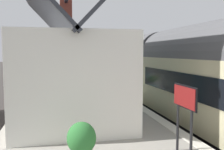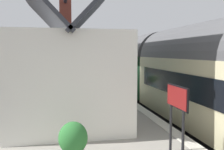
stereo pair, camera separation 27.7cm
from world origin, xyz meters
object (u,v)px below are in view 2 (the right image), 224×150
Objects in this scene: lamp_post_platform at (94,49)px; planter_under_sign at (45,75)px; bench_mid_platform at (74,72)px; station_building at (67,70)px; bench_by_lamp at (83,78)px; station_sign_board at (177,103)px; planter_edge_near at (90,74)px; planter_bench_right at (94,76)px; planter_edge_far at (73,141)px; train at (162,71)px; planter_bench_left at (93,82)px; planter_corner_building at (50,71)px.

planter_under_sign is at bearing 82.07° from lamp_post_platform.
station_building is at bearing 176.11° from bench_mid_platform.
station_sign_board is at bearing -175.37° from bench_by_lamp.
planter_under_sign is 4.74m from planter_edge_near.
planter_edge_near is at bearing -0.17° from lamp_post_platform.
planter_edge_far is at bearing 171.17° from planter_bench_right.
planter_under_sign is 0.23× the size of lamp_post_platform.
planter_bench_left is at bearing 50.82° from train.
planter_edge_far is at bearing 171.08° from lamp_post_platform.
bench_by_lamp is at bearing -5.67° from planter_edge_far.
bench_mid_platform is at bearing 26.77° from lamp_post_platform.
station_sign_board reaches higher than planter_edge_near.
bench_mid_platform is 1.62× the size of planter_edge_near.
planter_bench_left is (-9.81, -2.94, -0.08)m from planter_corner_building.
train is 14.03m from planter_corner_building.
planter_bench_right is at bearing -178.42° from planter_edge_near.
planter_edge_far is 0.98× the size of planter_under_sign.
bench_by_lamp is 1.63× the size of planter_edge_near.
planter_bench_right is (15.94, -2.48, -0.14)m from planter_edge_far.
train is 23.40× the size of planter_corner_building.
planter_corner_building is at bearing 26.61° from train.
bench_mid_platform and bench_by_lamp have the same top height.
planter_edge_far is 10.21m from planter_bench_left.
planter_edge_near is at bearing -7.43° from planter_edge_far.
planter_edge_far is 1.04× the size of planter_bench_left.
planter_corner_building is (15.03, 1.29, -1.08)m from station_building.
planter_under_sign is (5.74, 3.19, 0.02)m from planter_bench_left.
bench_by_lamp is 0.38× the size of lamp_post_platform.
train is 6.28m from bench_by_lamp.
station_building is at bearing 167.50° from planter_bench_right.
train is at bearing -63.39° from station_building.
station_sign_board is at bearing -156.35° from station_building.
train reaches higher than planter_edge_far.
planter_bench_left is (5.22, -1.64, -1.16)m from station_building.
planter_corner_building is at bearing 3.67° from planter_edge_far.
bench_by_lamp is 0.90× the size of station_sign_board.
train reaches higher than planter_bench_left.
station_sign_board is (-10.28, -0.57, 0.74)m from planter_bench_left.
train is at bearing -142.60° from bench_by_lamp.
planter_edge_near is 3.93m from lamp_post_platform.
train is 11.44m from planter_edge_near.
planter_bench_right is at bearing -145.40° from bench_mid_platform.
lamp_post_platform reaches higher than planter_under_sign.
planter_corner_building is at bearing -3.55° from planter_under_sign.
planter_bench_right is at bearing -8.83° from planter_edge_far.
bench_mid_platform is 18.21m from planter_edge_far.
train reaches higher than planter_bench_right.
lamp_post_platform reaches higher than train.
lamp_post_platform reaches higher than bench_by_lamp.
bench_mid_platform is at bearing 5.20° from planter_bench_left.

